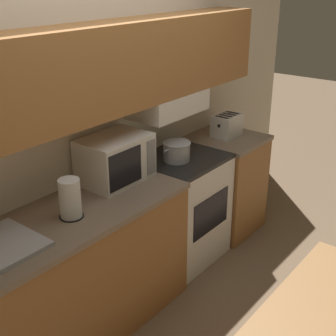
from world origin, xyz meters
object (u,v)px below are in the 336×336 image
Objects in this scene: stove_range at (181,208)px; toaster at (227,125)px; microwave at (115,159)px; cooking_pot at (177,151)px; paper_towel_roll at (70,199)px.

stove_range is 0.85m from toaster.
toaster reaches higher than stove_range.
microwave is 1.28m from toaster.
stove_range is 3.41× the size of toaster.
cooking_pot is 0.62× the size of microwave.
cooking_pot is 1.13× the size of toaster.
microwave is 0.56m from paper_towel_roll.
cooking_pot is 0.57m from microwave.
stove_range is at bearing 2.39° from cooking_pot.
microwave reaches higher than cooking_pot.
microwave is 1.98× the size of paper_towel_roll.
stove_range is 1.29m from paper_towel_roll.
toaster reaches higher than cooking_pot.
toaster is at bearing -0.19° from stove_range.
toaster is 1.08× the size of paper_towel_roll.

